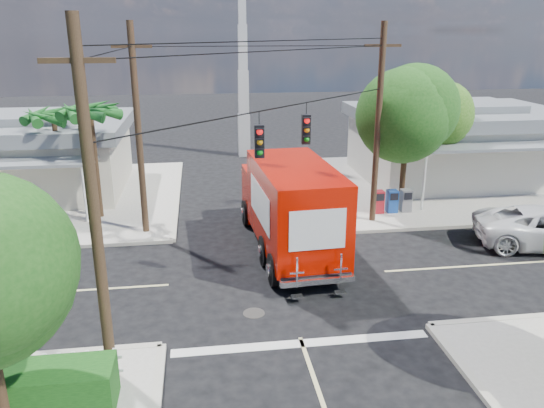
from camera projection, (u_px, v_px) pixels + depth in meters
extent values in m
plane|color=black|center=(280.00, 278.00, 19.35)|extent=(120.00, 120.00, 0.00)
cube|color=#A7A196|center=(436.00, 183.00, 31.13)|extent=(14.00, 14.00, 0.14)
cube|color=#B7B2A2|center=(320.00, 188.00, 30.21)|extent=(0.25, 14.00, 0.14)
cube|color=#B7B2A2|center=(501.00, 224.00, 24.54)|extent=(14.00, 0.25, 0.14)
cube|color=#A7A196|center=(45.00, 199.00, 28.24)|extent=(14.00, 14.00, 0.14)
cube|color=#B7B2A2|center=(178.00, 193.00, 29.16)|extent=(0.25, 14.00, 0.14)
cube|color=beige|center=(252.00, 197.00, 28.76)|extent=(0.12, 12.00, 0.01)
cube|color=beige|center=(533.00, 262.00, 20.67)|extent=(12.00, 0.12, 0.01)
cube|color=silver|center=(302.00, 343.00, 15.31)|extent=(7.50, 0.40, 0.01)
cube|color=beige|center=(455.00, 149.00, 31.71)|extent=(11.00, 8.00, 3.40)
cube|color=slate|center=(459.00, 115.00, 31.07)|extent=(11.80, 8.80, 0.70)
cube|color=slate|center=(460.00, 106.00, 30.92)|extent=(6.05, 4.40, 0.50)
cube|color=slate|center=(503.00, 146.00, 26.73)|extent=(9.90, 1.80, 0.15)
cylinder|color=silver|center=(424.00, 182.00, 25.85)|extent=(0.12, 0.12, 2.90)
cube|color=beige|center=(29.00, 162.00, 29.00)|extent=(10.00, 8.00, 3.20)
cube|color=slate|center=(24.00, 127.00, 28.39)|extent=(10.80, 8.80, 0.70)
cube|color=slate|center=(22.00, 118.00, 28.23)|extent=(5.50, 4.40, 0.50)
cylinder|color=silver|center=(85.00, 194.00, 24.24)|extent=(0.12, 0.12, 2.70)
cube|color=silver|center=(244.00, 135.00, 37.77)|extent=(0.80, 0.80, 3.00)
cube|color=silver|center=(243.00, 92.00, 36.84)|extent=(0.70, 0.70, 3.00)
cube|color=silver|center=(243.00, 48.00, 35.90)|extent=(0.60, 0.60, 3.00)
cube|color=silver|center=(242.00, 0.00, 34.97)|extent=(0.50, 0.50, 3.00)
cylinder|color=#422D1C|center=(403.00, 168.00, 26.02)|extent=(0.28, 0.28, 4.10)
sphere|color=#194D14|center=(408.00, 116.00, 25.22)|extent=(4.10, 4.10, 4.10)
sphere|color=#194D14|center=(398.00, 110.00, 25.27)|extent=(3.33, 3.33, 3.33)
sphere|color=#194D14|center=(417.00, 119.00, 25.02)|extent=(3.58, 3.58, 3.58)
cylinder|color=#422D1C|center=(434.00, 161.00, 28.51)|extent=(0.28, 0.28, 3.58)
sphere|color=#245A11|center=(438.00, 119.00, 27.81)|extent=(3.58, 3.58, 3.58)
sphere|color=#245A11|center=(430.00, 115.00, 27.88)|extent=(2.91, 2.91, 2.91)
sphere|color=#245A11|center=(447.00, 122.00, 27.61)|extent=(3.14, 3.14, 3.14)
cylinder|color=#422D1C|center=(96.00, 165.00, 24.60)|extent=(0.24, 0.24, 5.00)
cone|color=#1A5D1E|center=(111.00, 109.00, 23.91)|extent=(0.50, 2.06, 0.98)
cone|color=#1A5D1E|center=(105.00, 107.00, 24.53)|extent=(1.92, 1.68, 0.98)
cone|color=#1A5D1E|center=(89.00, 107.00, 24.59)|extent=(2.12, 0.95, 0.98)
cone|color=#1A5D1E|center=(73.00, 108.00, 24.05)|extent=(1.34, 2.07, 0.98)
cone|color=#1A5D1E|center=(69.00, 111.00, 23.32)|extent=(1.34, 2.07, 0.98)
cone|color=#1A5D1E|center=(81.00, 112.00, 22.94)|extent=(2.12, 0.95, 0.98)
cone|color=#1A5D1E|center=(100.00, 111.00, 23.20)|extent=(1.92, 1.68, 0.98)
cylinder|color=#422D1C|center=(59.00, 163.00, 25.82)|extent=(0.24, 0.24, 4.60)
cone|color=#1A5D1E|center=(73.00, 114.00, 25.19)|extent=(0.50, 2.06, 0.98)
cone|color=#1A5D1E|center=(69.00, 112.00, 25.80)|extent=(1.92, 1.68, 0.98)
cone|color=#1A5D1E|center=(53.00, 112.00, 25.87)|extent=(2.12, 0.95, 0.98)
cone|color=#1A5D1E|center=(37.00, 113.00, 25.33)|extent=(1.34, 2.07, 0.98)
cone|color=#1A5D1E|center=(33.00, 116.00, 24.59)|extent=(1.34, 2.07, 0.98)
cone|color=#1A5D1E|center=(44.00, 117.00, 24.21)|extent=(2.12, 0.95, 0.98)
cone|color=#1A5D1E|center=(62.00, 116.00, 24.48)|extent=(1.92, 1.68, 0.98)
cylinder|color=#473321|center=(94.00, 215.00, 12.38)|extent=(0.28, 0.28, 9.00)
cube|color=#473321|center=(77.00, 60.00, 11.28)|extent=(1.60, 0.12, 0.12)
cylinder|color=#473321|center=(378.00, 128.00, 23.53)|extent=(0.28, 0.28, 9.00)
cube|color=#473321|center=(383.00, 46.00, 22.44)|extent=(1.60, 0.12, 0.12)
cylinder|color=#473321|center=(139.00, 134.00, 22.16)|extent=(0.28, 0.28, 9.00)
cube|color=#473321|center=(132.00, 46.00, 21.07)|extent=(1.60, 0.12, 0.12)
cylinder|color=black|center=(280.00, 107.00, 17.42)|extent=(10.43, 10.43, 0.04)
cube|color=black|center=(259.00, 141.00, 16.86)|extent=(0.30, 0.24, 1.05)
sphere|color=red|center=(260.00, 132.00, 16.62)|extent=(0.20, 0.20, 0.20)
cube|color=black|center=(306.00, 129.00, 18.90)|extent=(0.30, 0.24, 1.05)
sphere|color=red|center=(307.00, 121.00, 18.66)|extent=(0.20, 0.20, 0.20)
cube|color=silver|center=(116.00, 366.00, 13.23)|extent=(0.09, 0.06, 1.00)
cube|color=#A61822|center=(378.00, 202.00, 25.74)|extent=(0.50, 0.50, 1.10)
cube|color=#174398|center=(392.00, 201.00, 25.83)|extent=(0.50, 0.50, 1.10)
cube|color=slate|center=(406.00, 200.00, 25.92)|extent=(0.50, 0.50, 1.10)
cube|color=black|center=(288.00, 235.00, 21.79)|extent=(3.00, 8.55, 0.27)
cube|color=#C00E00|center=(272.00, 192.00, 24.58)|extent=(2.70, 1.99, 2.37)
cube|color=black|center=(269.00, 179.00, 25.15)|extent=(2.28, 0.41, 1.02)
cube|color=silver|center=(268.00, 202.00, 25.72)|extent=(2.48, 0.28, 0.38)
cube|color=#C00E00|center=(295.00, 205.00, 20.38)|extent=(3.08, 6.41, 3.13)
cube|color=white|center=(329.00, 199.00, 20.59)|extent=(0.26, 3.87, 1.40)
cube|color=white|center=(260.00, 203.00, 20.07)|extent=(0.26, 3.87, 1.40)
cube|color=white|center=(318.00, 230.00, 17.40)|extent=(1.94, 0.14, 1.40)
cube|color=silver|center=(317.00, 281.00, 17.82)|extent=(2.60, 0.43, 0.19)
cube|color=silver|center=(297.00, 273.00, 17.42)|extent=(0.49, 0.09, 1.08)
cube|color=silver|center=(341.00, 269.00, 17.70)|extent=(0.49, 0.09, 1.08)
cylinder|color=black|center=(247.00, 213.00, 24.46)|extent=(0.42, 1.21, 1.19)
cylinder|color=black|center=(299.00, 209.00, 24.93)|extent=(0.42, 1.21, 1.19)
cylinder|color=black|center=(274.00, 270.00, 18.64)|extent=(0.42, 1.21, 1.19)
cylinder|color=black|center=(342.00, 264.00, 19.11)|extent=(0.42, 1.21, 1.19)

